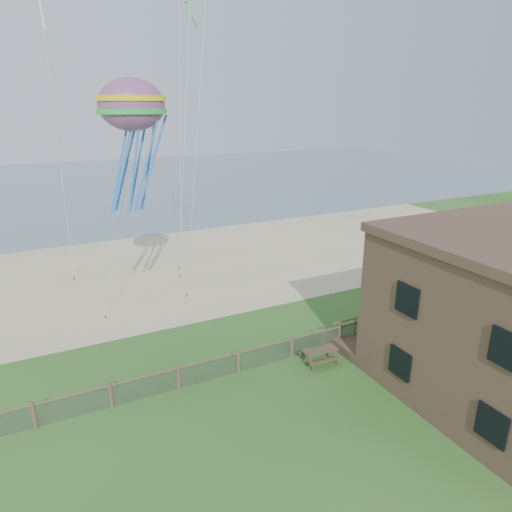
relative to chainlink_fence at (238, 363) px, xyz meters
The scene contains 7 objects.
ground 6.03m from the chainlink_fence, 90.00° to the right, with size 160.00×160.00×0.00m, color #285A1E.
sand_beach 16.01m from the chainlink_fence, 90.00° to the left, with size 72.00×20.00×0.02m, color tan.
ocean 60.00m from the chainlink_fence, 90.00° to the left, with size 160.00×68.00×0.02m, color slate.
chainlink_fence is the anchor object (origin of this frame).
motel_deck 13.04m from the chainlink_fence, ahead, with size 15.00×2.00×0.50m, color brown.
picnic_table 4.19m from the chainlink_fence, 13.81° to the right, with size 1.78×1.34×0.75m, color brown, non-canonical shape.
octopus_kite 12.03m from the chainlink_fence, 115.65° to the left, with size 3.40×2.40×7.01m, color #EC4725, non-canonical shape.
Camera 1 is at (-7.83, -11.66, 12.50)m, focal length 32.00 mm.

